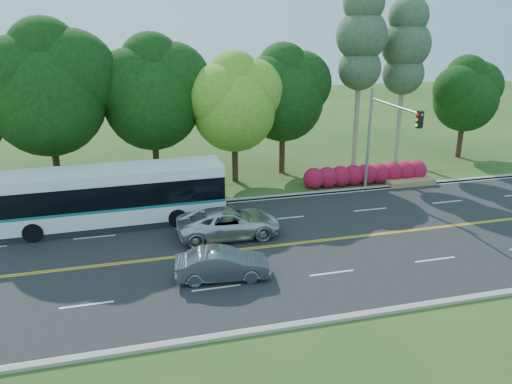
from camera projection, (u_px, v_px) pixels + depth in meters
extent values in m
plane|color=#254416|center=(315.00, 241.00, 26.76)|extent=(120.00, 120.00, 0.00)
cube|color=black|center=(315.00, 241.00, 26.75)|extent=(60.00, 14.00, 0.02)
cube|color=#9A958B|center=(277.00, 196.00, 33.26)|extent=(60.00, 0.30, 0.15)
cube|color=#9A958B|center=(378.00, 313.00, 20.20)|extent=(60.00, 0.30, 0.15)
cube|color=#254416|center=(269.00, 188.00, 34.96)|extent=(60.00, 4.00, 0.10)
cube|color=gold|center=(316.00, 242.00, 26.68)|extent=(57.00, 0.10, 0.00)
cube|color=gold|center=(315.00, 240.00, 26.82)|extent=(57.00, 0.10, 0.00)
cube|color=silver|center=(87.00, 305.00, 20.84)|extent=(2.20, 0.12, 0.00)
cube|color=silver|center=(216.00, 288.00, 22.14)|extent=(2.20, 0.12, 0.00)
cube|color=silver|center=(332.00, 273.00, 23.44)|extent=(2.20, 0.12, 0.00)
cube|color=silver|center=(435.00, 259.00, 24.73)|extent=(2.20, 0.12, 0.00)
cube|color=silver|center=(95.00, 237.00, 27.24)|extent=(2.20, 0.12, 0.00)
cube|color=silver|center=(195.00, 227.00, 28.53)|extent=(2.20, 0.12, 0.00)
cube|color=silver|center=(286.00, 218.00, 29.83)|extent=(2.20, 0.12, 0.00)
cube|color=silver|center=(370.00, 210.00, 31.12)|extent=(2.20, 0.12, 0.00)
cube|color=silver|center=(447.00, 202.00, 32.42)|extent=(2.20, 0.12, 0.00)
cube|color=silver|center=(278.00, 199.00, 33.00)|extent=(57.00, 0.12, 0.00)
cube|color=silver|center=(375.00, 310.00, 20.49)|extent=(57.00, 0.12, 0.00)
cylinder|color=#311C16|center=(57.00, 168.00, 32.85)|extent=(0.44, 0.44, 3.96)
sphere|color=black|center=(48.00, 99.00, 31.35)|extent=(7.20, 7.20, 7.20)
sphere|color=black|center=(72.00, 75.00, 31.52)|extent=(5.76, 5.76, 5.76)
sphere|color=black|center=(19.00, 80.00, 30.41)|extent=(5.40, 5.40, 5.40)
sphere|color=black|center=(44.00, 55.00, 30.84)|extent=(4.68, 4.68, 4.68)
cylinder|color=#311C16|center=(156.00, 160.00, 35.35)|extent=(0.44, 0.44, 3.60)
sphere|color=black|center=(152.00, 102.00, 33.98)|extent=(6.60, 6.60, 6.60)
sphere|color=black|center=(173.00, 81.00, 34.17)|extent=(5.28, 5.28, 5.28)
sphere|color=black|center=(131.00, 86.00, 33.10)|extent=(4.95, 4.95, 4.95)
sphere|color=black|center=(151.00, 64.00, 33.55)|extent=(4.29, 4.29, 4.29)
cylinder|color=#311C16|center=(235.00, 161.00, 35.79)|extent=(0.44, 0.44, 3.24)
sphere|color=#468A1C|center=(234.00, 110.00, 34.58)|extent=(5.80, 5.80, 5.80)
sphere|color=#468A1C|center=(251.00, 92.00, 34.77)|extent=(4.64, 4.64, 4.64)
sphere|color=#468A1C|center=(218.00, 96.00, 33.78)|extent=(4.35, 4.35, 4.35)
sphere|color=#468A1C|center=(234.00, 77.00, 34.24)|extent=(3.77, 3.77, 3.77)
cylinder|color=#311C16|center=(282.00, 151.00, 38.07)|extent=(0.44, 0.44, 3.42)
sphere|color=black|center=(283.00, 101.00, 36.81)|extent=(6.00, 6.00, 6.00)
sphere|color=black|center=(299.00, 83.00, 37.00)|extent=(4.80, 4.80, 4.80)
sphere|color=black|center=(268.00, 87.00, 35.99)|extent=(4.50, 4.50, 4.50)
sphere|color=black|center=(283.00, 69.00, 36.45)|extent=(3.90, 3.90, 3.90)
cylinder|color=gray|center=(357.00, 106.00, 38.42)|extent=(0.40, 0.40, 9.80)
sphere|color=#324D30|center=(360.00, 69.00, 37.49)|extent=(3.23, 3.23, 3.23)
sphere|color=#324D30|center=(362.00, 36.00, 36.70)|extent=(3.80, 3.80, 3.80)
sphere|color=#324D30|center=(364.00, 3.00, 35.96)|extent=(3.04, 3.04, 3.04)
cylinder|color=gray|center=(400.00, 107.00, 39.94)|extent=(0.40, 0.40, 9.10)
sphere|color=#324D30|center=(403.00, 74.00, 39.07)|extent=(3.23, 3.23, 3.23)
sphere|color=#324D30|center=(406.00, 45.00, 38.34)|extent=(3.80, 3.80, 3.80)
sphere|color=#324D30|center=(409.00, 16.00, 37.65)|extent=(3.04, 3.04, 3.04)
cylinder|color=#311C16|center=(460.00, 139.00, 42.36)|extent=(0.44, 0.44, 3.06)
sphere|color=black|center=(466.00, 100.00, 41.24)|extent=(5.20, 5.20, 5.20)
sphere|color=black|center=(477.00, 86.00, 41.45)|extent=(4.16, 4.16, 4.16)
sphere|color=black|center=(458.00, 90.00, 40.51)|extent=(3.90, 3.90, 3.90)
sphere|color=black|center=(467.00, 75.00, 40.98)|extent=(3.38, 3.38, 3.38)
sphere|color=maroon|center=(314.00, 179.00, 34.70)|extent=(1.50, 1.50, 1.50)
sphere|color=maroon|center=(327.00, 177.00, 34.94)|extent=(1.50, 1.50, 1.50)
sphere|color=maroon|center=(340.00, 176.00, 35.17)|extent=(1.50, 1.50, 1.50)
sphere|color=maroon|center=(354.00, 175.00, 35.41)|extent=(1.50, 1.50, 1.50)
sphere|color=maroon|center=(366.00, 174.00, 35.64)|extent=(1.50, 1.50, 1.50)
sphere|color=maroon|center=(379.00, 173.00, 35.88)|extent=(1.50, 1.50, 1.50)
sphere|color=maroon|center=(392.00, 172.00, 36.11)|extent=(1.50, 1.50, 1.50)
sphere|color=maroon|center=(404.00, 171.00, 36.35)|extent=(1.50, 1.50, 1.50)
sphere|color=maroon|center=(416.00, 170.00, 36.59)|extent=(1.50, 1.50, 1.50)
cube|color=olive|center=(409.00, 182.00, 35.80)|extent=(3.50, 1.40, 0.40)
cylinder|color=#92959A|center=(369.00, 140.00, 33.79)|extent=(0.20, 0.20, 7.00)
cylinder|color=#92959A|center=(395.00, 106.00, 30.12)|extent=(0.14, 6.00, 0.14)
cube|color=black|center=(420.00, 120.00, 27.66)|extent=(0.32, 0.28, 0.95)
sphere|color=red|center=(418.00, 114.00, 27.52)|extent=(0.18, 0.18, 0.18)
sphere|color=yellow|center=(417.00, 120.00, 27.62)|extent=(0.18, 0.18, 0.18)
sphere|color=#19D833|center=(416.00, 125.00, 27.72)|extent=(0.18, 0.18, 0.18)
cube|color=white|center=(112.00, 210.00, 28.60)|extent=(12.87, 3.01, 1.06)
cube|color=black|center=(110.00, 190.00, 28.20)|extent=(12.80, 3.05, 1.32)
cube|color=white|center=(108.00, 174.00, 27.88)|extent=(12.87, 3.01, 0.60)
cube|color=#0C706C|center=(111.00, 202.00, 28.44)|extent=(12.80, 3.06, 0.15)
cube|color=black|center=(113.00, 221.00, 28.83)|extent=(12.86, 2.90, 0.37)
cylinder|color=black|center=(33.00, 233.00, 26.51)|extent=(1.07, 0.32, 1.07)
cylinder|color=black|center=(39.00, 215.00, 28.83)|extent=(1.07, 0.32, 1.07)
cylinder|color=black|center=(178.00, 218.00, 28.48)|extent=(1.07, 0.32, 1.07)
cylinder|color=black|center=(172.00, 202.00, 30.79)|extent=(1.07, 0.32, 1.07)
imported|color=slate|center=(223.00, 264.00, 22.74)|extent=(4.45, 1.98, 1.42)
imported|color=silver|center=(229.00, 223.00, 27.12)|extent=(5.66, 2.63, 1.57)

